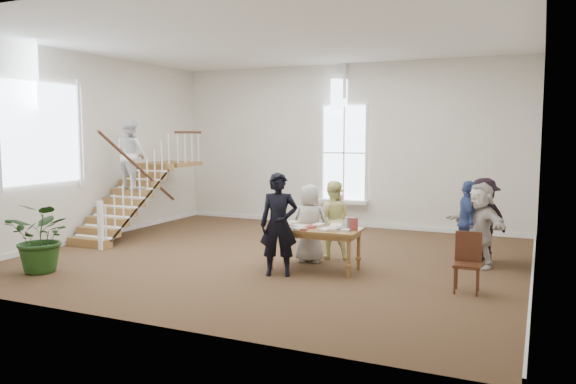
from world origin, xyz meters
The scene contains 12 objects.
ground centered at (0.00, 0.00, 0.00)m, with size 10.00×10.00×0.00m, color #412C19.
room_shell centered at (0.00, 4.39, 0.40)m, with size 10.49×10.00×10.00m.
staircase centered at (-4.34, 0.75, 1.62)m, with size 1.10×4.10×2.92m.
library_table centered at (1.18, -0.70, 0.73)m, with size 1.76×0.92×0.87m.
police_officer centered at (0.72, -1.35, 0.94)m, with size 0.69×0.45×1.89m, color black.
elderly_woman centered at (0.82, -0.10, 0.79)m, with size 0.77×0.50×1.58m, color #BAB6AC.
person_yellow centered at (1.12, 0.40, 0.81)m, with size 0.79×0.61×1.62m, color #FBF79D.
woman_cluster_a centered at (3.75, 1.05, 0.83)m, with size 0.98×0.41×1.66m, color #364983.
woman_cluster_b centered at (4.00, 1.50, 0.85)m, with size 1.09×0.63×1.69m, color black.
woman_cluster_c centered at (4.00, 0.85, 0.83)m, with size 1.54×0.49×1.66m, color beige.
floor_plant centered at (-3.40, -2.96, 0.66)m, with size 1.19×1.03×1.33m, color #1B3A12.
side_chair centered at (4.00, -1.02, 0.55)m, with size 0.44×0.44×0.98m.
Camera 1 is at (5.04, -10.46, 2.60)m, focal length 35.00 mm.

